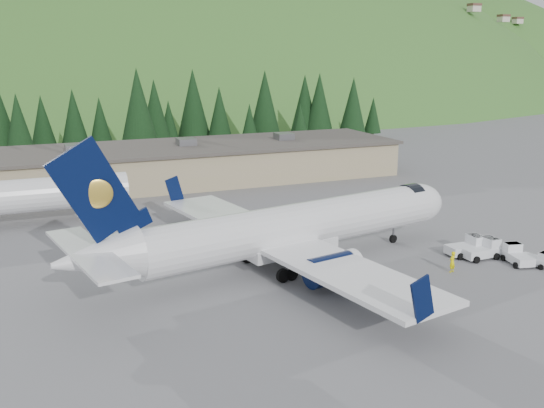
{
  "coord_description": "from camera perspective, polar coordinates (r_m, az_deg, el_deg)",
  "views": [
    {
      "loc": [
        -20.86,
        -45.08,
        17.85
      ],
      "look_at": [
        0.0,
        6.0,
        4.0
      ],
      "focal_mm": 40.0,
      "sensor_mm": 36.0,
      "label": 1
    }
  ],
  "objects": [
    {
      "name": "airliner",
      "position": [
        51.14,
        1.51,
        -2.42
      ],
      "size": [
        37.4,
        35.31,
        12.45
      ],
      "rotation": [
        0.0,
        0.0,
        0.19
      ],
      "color": "white",
      "rests_on": "ground"
    },
    {
      "name": "baggage_tug_a",
      "position": [
        57.22,
        19.22,
        -4.06
      ],
      "size": [
        3.4,
        2.09,
        1.8
      ],
      "rotation": [
        0.0,
        0.0,
        0.02
      ],
      "color": "silver",
      "rests_on": "ground"
    },
    {
      "name": "baggage_tug_b",
      "position": [
        57.61,
        17.94,
        -3.83
      ],
      "size": [
        3.38,
        2.08,
        1.78
      ],
      "rotation": [
        0.0,
        0.0,
        -0.02
      ],
      "color": "silver",
      "rests_on": "ground"
    },
    {
      "name": "tree_line",
      "position": [
        108.98,
        -14.21,
        8.12
      ],
      "size": [
        111.72,
        17.29,
        14.22
      ],
      "color": "black",
      "rests_on": "ground"
    },
    {
      "name": "baggage_tug_d",
      "position": [
        56.88,
        23.77,
        -4.78
      ],
      "size": [
        2.19,
        2.88,
        1.39
      ],
      "rotation": [
        0.0,
        0.0,
        -1.26
      ],
      "color": "silver",
      "rests_on": "ground"
    },
    {
      "name": "terminal_building",
      "position": [
        85.94,
        -11.25,
        3.61
      ],
      "size": [
        71.0,
        17.0,
        6.1
      ],
      "color": "tan",
      "rests_on": "ground"
    },
    {
      "name": "baggage_tug_c",
      "position": [
        56.94,
        22.02,
        -4.49
      ],
      "size": [
        2.33,
        3.24,
        1.59
      ],
      "rotation": [
        0.0,
        0.0,
        1.35
      ],
      "color": "silver",
      "rests_on": "ground"
    },
    {
      "name": "ground",
      "position": [
        52.78,
        2.48,
        -5.69
      ],
      "size": [
        600.0,
        600.0,
        0.0
      ],
      "primitive_type": "plane",
      "color": "#5A5A5F"
    },
    {
      "name": "hills",
      "position": [
        281.73,
        -5.49,
        -6.91
      ],
      "size": [
        614.0,
        330.0,
        300.0
      ],
      "color": "#335F1D",
      "rests_on": "ground"
    },
    {
      "name": "ramp_worker",
      "position": [
        52.82,
        16.6,
        -5.24
      ],
      "size": [
        0.77,
        0.64,
        1.8
      ],
      "primitive_type": "imported",
      "rotation": [
        0.0,
        0.0,
        3.51
      ],
      "color": "#FAEA01",
      "rests_on": "ground"
    }
  ]
}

